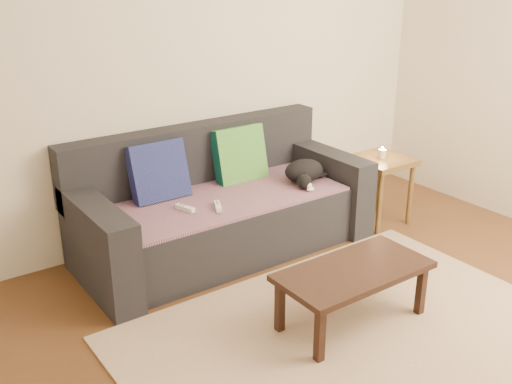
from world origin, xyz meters
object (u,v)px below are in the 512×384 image
wii_remote_a (185,208)px  side_table (381,169)px  sofa (221,209)px  wii_remote_b (218,206)px  coffee_table (354,275)px  cat (304,172)px

wii_remote_a → side_table: bearing=-115.2°
sofa → wii_remote_b: (-0.17, -0.24, 0.15)m
coffee_table → sofa: bearing=94.3°
sofa → coffee_table: (0.10, -1.27, 0.01)m
sofa → cat: bearing=-15.6°
sofa → side_table: bearing=-14.2°
wii_remote_a → wii_remote_b: size_ratio=1.00×
cat → side_table: 0.68m
sofa → wii_remote_a: 0.42m
side_table → wii_remote_a: bearing=173.7°
cat → side_table: cat is taller
wii_remote_b → coffee_table: 1.08m
sofa → side_table: sofa is taller
wii_remote_b → sofa: bearing=-10.0°
sofa → wii_remote_b: bearing=-125.4°
sofa → side_table: 1.34m
cat → wii_remote_a: cat is taller
cat → coffee_table: bearing=-133.0°
wii_remote_a → coffee_table: bearing=-176.7°
wii_remote_b → side_table: side_table is taller
wii_remote_b → side_table: 1.46m
cat → side_table: bearing=-29.8°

